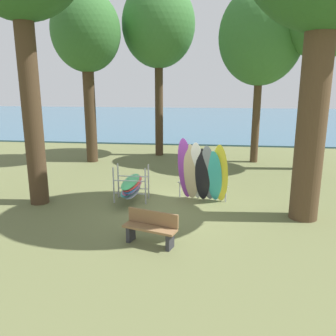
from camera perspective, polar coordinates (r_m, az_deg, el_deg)
The scene contains 9 objects.
ground_plane at distance 11.61m, azimuth 0.29°, elevation -6.42°, with size 80.00×80.00×0.00m, color #60663D.
lake_water at distance 40.89m, azimuth 5.17°, elevation 8.10°, with size 80.00×36.00×0.10m, color #38607A.
tree_mid_behind at distance 18.49m, azimuth -13.32°, elevation 20.58°, with size 3.37×3.37×8.40m.
tree_far_left_back at distance 19.81m, azimuth -1.56°, elevation 22.29°, with size 3.87×3.87×9.25m.
tree_far_right_back at distance 17.81m, azimuth 24.34°, elevation 22.14°, with size 3.54×3.54×9.10m.
tree_deep_back at distance 18.46m, azimuth 15.02°, elevation 20.10°, with size 4.07×4.07×8.57m.
leaning_board_pile at distance 11.87m, azimuth 5.65°, elevation -0.84°, with size 1.84×0.94×2.27m.
board_storage_rack at distance 12.13m, azimuth -5.96°, elevation -2.87°, with size 1.15×2.13×1.25m.
park_bench at distance 8.92m, azimuth -2.84°, elevation -9.69°, with size 1.46×0.82×0.85m.
Camera 1 is at (1.25, -10.83, 3.99)m, focal length 37.09 mm.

